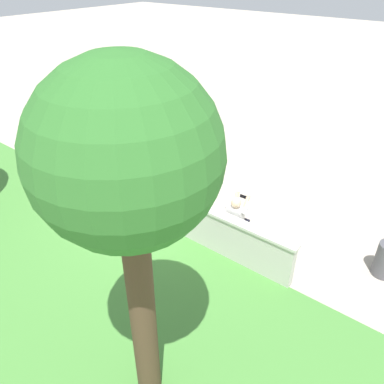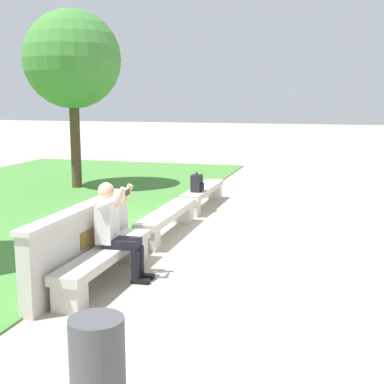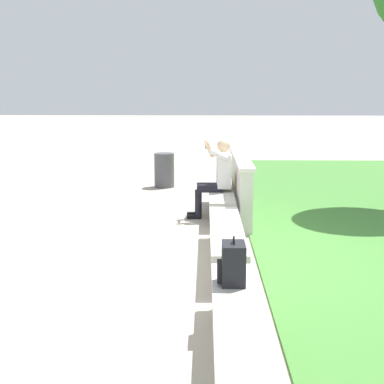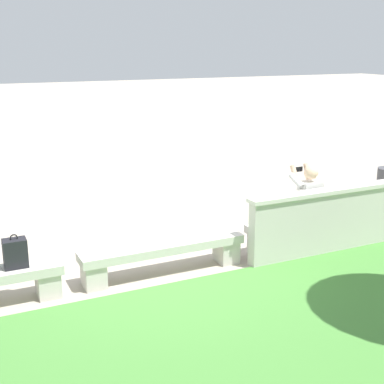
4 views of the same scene
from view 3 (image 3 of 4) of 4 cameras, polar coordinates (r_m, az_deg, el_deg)
ground_plane at (r=6.71m, az=3.65°, el=-7.49°), size 80.00×80.00×0.00m
bench_main at (r=9.12m, az=3.07°, el=-0.57°), size 2.34×0.40×0.45m
bench_near at (r=6.62m, az=3.69°, el=-4.95°), size 2.34×0.40×0.45m
bench_mid at (r=4.20m, az=5.06°, el=-14.50°), size 2.34×0.40×0.45m
backrest_wall_with_plaque at (r=9.10m, az=5.23°, el=0.70°), size 2.80×0.24×1.01m
person_photographer at (r=8.88m, az=2.63°, el=1.93°), size 0.48×0.73×1.32m
backpack at (r=4.67m, az=4.33°, el=-7.66°), size 0.28×0.24×0.43m
trash_bin at (r=11.79m, az=-2.97°, el=2.34°), size 0.44×0.44×0.75m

